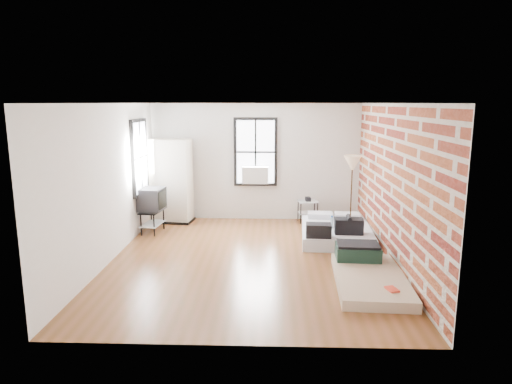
{
  "coord_description": "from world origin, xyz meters",
  "views": [
    {
      "loc": [
        0.39,
        -7.9,
        2.81
      ],
      "look_at": [
        0.1,
        0.3,
        1.2
      ],
      "focal_mm": 32.0,
      "sensor_mm": 36.0,
      "label": 1
    }
  ],
  "objects_px": {
    "side_table": "(308,206)",
    "tv_stand": "(152,201)",
    "floor_lamp": "(352,167)",
    "wardrobe": "(171,181)",
    "mattress_bare": "(367,272)",
    "mattress_main": "(336,231)"
  },
  "relations": [
    {
      "from": "side_table",
      "to": "tv_stand",
      "type": "height_order",
      "value": "tv_stand"
    },
    {
      "from": "side_table",
      "to": "tv_stand",
      "type": "bearing_deg",
      "value": -163.78
    },
    {
      "from": "wardrobe",
      "to": "tv_stand",
      "type": "relative_size",
      "value": 2.0
    },
    {
      "from": "wardrobe",
      "to": "tv_stand",
      "type": "height_order",
      "value": "wardrobe"
    },
    {
      "from": "floor_lamp",
      "to": "tv_stand",
      "type": "distance_m",
      "value": 4.37
    },
    {
      "from": "tv_stand",
      "to": "mattress_bare",
      "type": "bearing_deg",
      "value": -25.39
    },
    {
      "from": "mattress_bare",
      "to": "floor_lamp",
      "type": "relative_size",
      "value": 1.21
    },
    {
      "from": "tv_stand",
      "to": "side_table",
      "type": "bearing_deg",
      "value": 23.04
    },
    {
      "from": "wardrobe",
      "to": "floor_lamp",
      "type": "relative_size",
      "value": 1.15
    },
    {
      "from": "mattress_main",
      "to": "floor_lamp",
      "type": "distance_m",
      "value": 1.39
    },
    {
      "from": "mattress_bare",
      "to": "wardrobe",
      "type": "distance_m",
      "value": 5.37
    },
    {
      "from": "mattress_bare",
      "to": "wardrobe",
      "type": "relative_size",
      "value": 1.05
    },
    {
      "from": "side_table",
      "to": "tv_stand",
      "type": "xyz_separation_m",
      "value": [
        -3.47,
        -1.01,
        0.31
      ]
    },
    {
      "from": "mattress_bare",
      "to": "tv_stand",
      "type": "distance_m",
      "value": 4.94
    },
    {
      "from": "mattress_bare",
      "to": "side_table",
      "type": "xyz_separation_m",
      "value": [
        -0.68,
        3.62,
        0.27
      ]
    },
    {
      "from": "tv_stand",
      "to": "floor_lamp",
      "type": "bearing_deg",
      "value": 6.57
    },
    {
      "from": "wardrobe",
      "to": "floor_lamp",
      "type": "height_order",
      "value": "wardrobe"
    },
    {
      "from": "floor_lamp",
      "to": "tv_stand",
      "type": "bearing_deg",
      "value": 179.75
    },
    {
      "from": "floor_lamp",
      "to": "mattress_main",
      "type": "bearing_deg",
      "value": -135.2
    },
    {
      "from": "mattress_bare",
      "to": "floor_lamp",
      "type": "xyz_separation_m",
      "value": [
        0.15,
        2.59,
        1.34
      ]
    },
    {
      "from": "floor_lamp",
      "to": "tv_stand",
      "type": "height_order",
      "value": "floor_lamp"
    },
    {
      "from": "mattress_main",
      "to": "side_table",
      "type": "distance_m",
      "value": 1.47
    }
  ]
}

